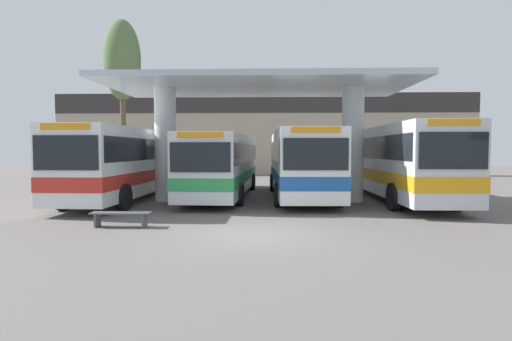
# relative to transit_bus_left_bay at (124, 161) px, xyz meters

# --- Properties ---
(ground_plane) EXTENTS (100.00, 100.00, 0.00)m
(ground_plane) POSITION_rel_transit_bus_left_bay_xyz_m (6.33, -7.37, -1.87)
(ground_plane) COLOR #605B56
(townhouse_backdrop) EXTENTS (40.00, 0.58, 7.73)m
(townhouse_backdrop) POSITION_rel_transit_bus_left_bay_xyz_m (6.33, 19.49, 2.64)
(townhouse_backdrop) COLOR tan
(townhouse_backdrop) RESTS_ON ground_plane
(station_canopy) EXTENTS (13.72, 6.42, 5.49)m
(station_canopy) POSITION_rel_transit_bus_left_bay_xyz_m (6.33, 0.02, 2.59)
(station_canopy) COLOR silver
(station_canopy) RESTS_ON ground_plane
(transit_bus_left_bay) EXTENTS (2.92, 10.37, 3.34)m
(transit_bus_left_bay) POSITION_rel_transit_bus_left_bay_xyz_m (0.00, 0.00, 0.00)
(transit_bus_left_bay) COLOR white
(transit_bus_left_bay) RESTS_ON ground_plane
(transit_bus_center_bay) EXTENTS (3.03, 11.91, 3.09)m
(transit_bus_center_bay) POSITION_rel_transit_bus_left_bay_xyz_m (4.50, 2.03, -0.14)
(transit_bus_center_bay) COLOR silver
(transit_bus_center_bay) RESTS_ON ground_plane
(transit_bus_right_bay) EXTENTS (3.05, 10.82, 3.26)m
(transit_bus_right_bay) POSITION_rel_transit_bus_left_bay_xyz_m (8.40, 1.40, -0.05)
(transit_bus_right_bay) COLOR white
(transit_bus_right_bay) RESTS_ON ground_plane
(transit_bus_far_right_bay) EXTENTS (2.76, 12.05, 3.45)m
(transit_bus_far_right_bay) POSITION_rel_transit_bus_left_bay_xyz_m (12.95, 0.93, 0.06)
(transit_bus_far_right_bay) COLOR silver
(transit_bus_far_right_bay) RESTS_ON ground_plane
(waiting_bench_near_pillar) EXTENTS (1.84, 0.44, 0.46)m
(waiting_bench_near_pillar) POSITION_rel_transit_bus_left_bay_xyz_m (2.25, -6.45, -1.52)
(waiting_bench_near_pillar) COLOR #4C5156
(waiting_bench_near_pillar) RESTS_ON ground_plane
(poplar_tree_behind_left) EXTENTS (2.43, 2.43, 11.05)m
(poplar_tree_behind_left) POSITION_rel_transit_bus_left_bay_xyz_m (-2.97, 8.04, 6.36)
(poplar_tree_behind_left) COLOR brown
(poplar_tree_behind_left) RESTS_ON ground_plane
(parked_car_street) EXTENTS (4.61, 2.34, 2.21)m
(parked_car_street) POSITION_rel_transit_bus_left_bay_xyz_m (17.72, 16.14, -0.80)
(parked_car_street) COLOR silver
(parked_car_street) RESTS_ON ground_plane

